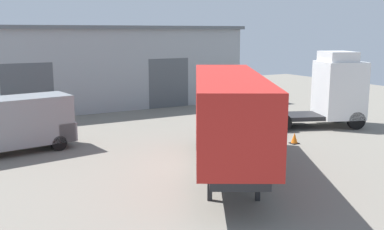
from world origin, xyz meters
TOP-DOWN VIEW (x-y plane):
  - ground_plane at (0.00, 0.00)m, footprint 60.00×60.00m
  - warehouse_building at (0.00, 17.67)m, footprint 22.94×7.86m
  - tractor_unit_white at (10.41, 3.41)m, footprint 6.89×4.63m
  - container_trailer_white at (0.15, -1.08)m, footprint 7.29×10.30m
  - delivery_van_grey at (-6.56, 6.23)m, footprint 5.13×2.65m
  - traffic_cone at (5.65, 1.15)m, footprint 0.40×0.40m

SIDE VIEW (x-z plane):
  - ground_plane at x=0.00m, z-range 0.00..0.00m
  - traffic_cone at x=5.65m, z-range -0.02..0.53m
  - delivery_van_grey at x=-6.56m, z-range 0.11..2.69m
  - tractor_unit_white at x=10.41m, z-range -0.13..4.28m
  - container_trailer_white at x=0.15m, z-range 0.55..4.47m
  - warehouse_building at x=0.00m, z-range 0.01..5.95m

